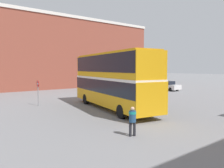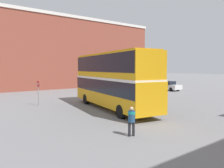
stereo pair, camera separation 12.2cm
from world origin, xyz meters
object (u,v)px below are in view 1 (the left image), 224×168
(pedestrian_foreground, at_px, (132,118))
(no_entry_sign, at_px, (38,89))
(parked_car_kerb_near, at_px, (129,86))
(double_decker_bus, at_px, (112,77))
(parked_car_kerb_far, at_px, (167,86))

(pedestrian_foreground, height_order, no_entry_sign, no_entry_sign)
(pedestrian_foreground, xyz_separation_m, parked_car_kerb_near, (-17.09, 14.94, -0.14))
(double_decker_bus, relative_size, pedestrian_foreground, 7.48)
(double_decker_bus, bearing_deg, no_entry_sign, -129.78)
(double_decker_bus, distance_m, no_entry_sign, 7.32)
(no_entry_sign, bearing_deg, parked_car_kerb_near, 106.63)
(no_entry_sign, bearing_deg, parked_car_kerb_far, 95.15)
(parked_car_kerb_far, bearing_deg, no_entry_sign, -81.18)
(pedestrian_foreground, bearing_deg, double_decker_bus, -12.08)
(pedestrian_foreground, xyz_separation_m, parked_car_kerb_far, (-14.34, 20.88, -0.20))
(pedestrian_foreground, bearing_deg, parked_car_kerb_far, -38.09)
(double_decker_bus, distance_m, pedestrian_foreground, 8.13)
(double_decker_bus, xyz_separation_m, parked_car_kerb_near, (-10.20, 11.04, -1.97))
(double_decker_bus, distance_m, parked_car_kerb_near, 15.16)
(parked_car_kerb_near, bearing_deg, no_entry_sign, 101.68)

